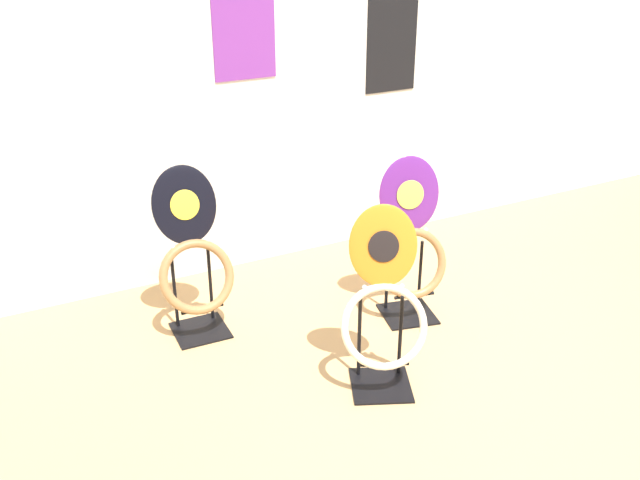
% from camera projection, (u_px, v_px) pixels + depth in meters
% --- Properties ---
extents(ground_plane, '(14.00, 14.00, 0.00)m').
position_uv_depth(ground_plane, '(574.00, 426.00, 3.13)').
color(ground_plane, tan).
extents(wall_back, '(8.00, 0.07, 2.60)m').
position_uv_depth(wall_back, '(342.00, 46.00, 4.31)').
color(wall_back, silver).
rests_on(wall_back, ground_plane).
extents(toilet_seat_display_purple_note, '(0.42, 0.34, 0.90)m').
position_uv_depth(toilet_seat_display_purple_note, '(411.00, 246.00, 3.81)').
color(toilet_seat_display_purple_note, black).
rests_on(toilet_seat_display_purple_note, ground_plane).
extents(toilet_seat_display_orange_sun, '(0.44, 0.41, 0.88)m').
position_uv_depth(toilet_seat_display_orange_sun, '(383.00, 306.00, 3.23)').
color(toilet_seat_display_orange_sun, black).
rests_on(toilet_seat_display_orange_sun, ground_plane).
extents(toilet_seat_display_jazz_black, '(0.40, 0.34, 0.89)m').
position_uv_depth(toilet_seat_display_jazz_black, '(194.00, 262.00, 3.67)').
color(toilet_seat_display_jazz_black, black).
rests_on(toilet_seat_display_jazz_black, ground_plane).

